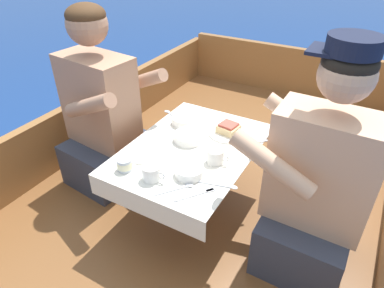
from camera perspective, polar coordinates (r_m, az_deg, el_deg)
ground_plane at (r=2.13m, az=0.97°, el=-15.07°), size 60.00×60.00×0.00m
boat_deck at (r=2.03m, az=1.00°, el=-12.55°), size 1.94×3.45×0.27m
gunwale_port at (r=2.34m, az=-19.64°, el=1.86°), size 0.06×3.45×0.36m
bow_coaming at (r=3.22m, az=16.01°, el=11.66°), size 1.82×0.06×0.42m
cockpit_table at (r=1.66m, az=0.00°, el=-1.93°), size 0.57×0.80×0.41m
person_port at (r=1.96m, az=-14.64°, el=4.25°), size 0.55×0.49×1.01m
person_starboard at (r=1.50m, az=19.91°, el=-7.02°), size 0.53×0.45×1.03m
plate_sandwich at (r=1.75m, az=6.05°, el=1.89°), size 0.20×0.20×0.01m
plate_bread at (r=1.60m, az=-8.02°, el=-1.64°), size 0.16×0.16×0.01m
sandwich at (r=1.73m, az=6.10°, el=2.66°), size 0.11×0.11×0.05m
bowl_port_near at (r=1.67m, az=-0.60°, el=1.25°), size 0.14×0.14×0.04m
bowl_starboard_near at (r=1.82m, az=-1.38°, el=4.05°), size 0.13×0.13×0.04m
bowl_center_far at (r=1.45m, az=-0.44°, el=-4.50°), size 0.12×0.12×0.04m
coffee_cup_port at (r=1.52m, az=3.94°, el=-1.93°), size 0.11×0.08×0.06m
coffee_cup_starboard at (r=1.43m, az=-6.74°, el=-4.70°), size 0.11×0.08×0.06m
tin_can at (r=1.50m, az=-11.16°, el=-3.35°), size 0.07×0.07×0.05m
utensil_knife_port at (r=1.90m, az=2.44°, el=4.69°), size 0.15×0.11×0.00m
utensil_spoon_starboard at (r=1.92m, az=-3.42°, el=4.96°), size 0.17×0.07×0.01m
utensil_spoon_port at (r=1.41m, az=5.25°, el=-6.90°), size 0.17×0.05×0.01m
utensil_fork_port at (r=1.37m, az=1.09°, el=-8.28°), size 0.12×0.15×0.00m
utensil_knife_starboard at (r=1.69m, az=9.96°, el=0.14°), size 0.13×0.13×0.00m
utensil_spoon_center at (r=1.39m, az=-2.04°, el=-7.31°), size 0.12×0.14×0.01m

